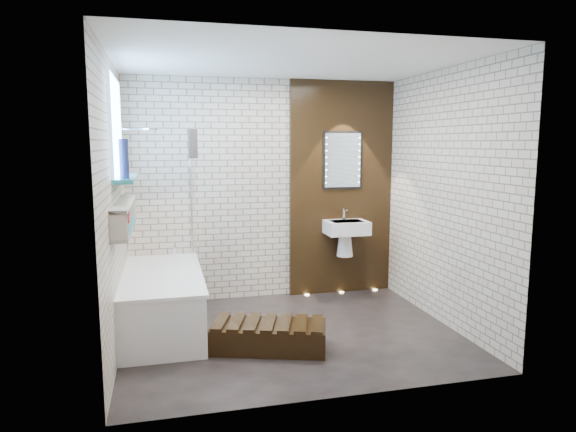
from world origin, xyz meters
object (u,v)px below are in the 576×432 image
object	(u,v)px
bath_screen	(193,197)
led_mirror	(343,160)
walnut_step	(269,337)
bathtub	(162,301)
washbasin	(346,232)

from	to	relation	value
bath_screen	led_mirror	world-z (taller)	led_mirror
bath_screen	walnut_step	bearing A→B (deg)	-64.06
bathtub	washbasin	xyz separation A→B (m)	(2.17, 0.62, 0.50)
washbasin	walnut_step	bearing A→B (deg)	-132.08
walnut_step	led_mirror	bearing A→B (deg)	51.00
bathtub	bath_screen	world-z (taller)	bath_screen
washbasin	walnut_step	size ratio (longest dim) A/B	0.56
walnut_step	bath_screen	bearing A→B (deg)	115.94
washbasin	walnut_step	distance (m)	1.97
bath_screen	bathtub	bearing A→B (deg)	-128.90
walnut_step	washbasin	bearing A→B (deg)	47.92
bath_screen	led_mirror	size ratio (longest dim) A/B	2.00
bathtub	led_mirror	bearing A→B (deg)	19.78
bathtub	led_mirror	distance (m)	2.68
led_mirror	walnut_step	world-z (taller)	led_mirror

